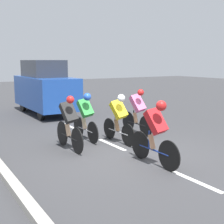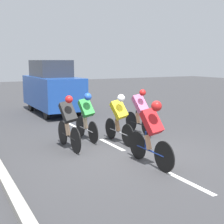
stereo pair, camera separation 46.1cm
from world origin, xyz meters
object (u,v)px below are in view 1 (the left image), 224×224
(cyclist_green, at_px, (85,115))
(cyclist_yellow, at_px, (119,117))
(cyclist_red, at_px, (155,131))
(support_car, at_px, (45,88))
(cyclist_pink, at_px, (137,110))
(cyclist_black, at_px, (69,122))

(cyclist_green, distance_m, cyclist_yellow, 1.02)
(cyclist_red, relative_size, cyclist_green, 1.08)
(cyclist_yellow, distance_m, support_car, 6.02)
(cyclist_pink, distance_m, support_car, 5.49)
(cyclist_red, distance_m, cyclist_yellow, 2.13)
(cyclist_green, relative_size, cyclist_yellow, 0.97)
(cyclist_yellow, xyz_separation_m, cyclist_pink, (-1.15, -0.66, 0.01))
(cyclist_yellow, bearing_deg, cyclist_green, -46.98)
(cyclist_pink, height_order, support_car, support_car)
(cyclist_red, xyz_separation_m, cyclist_green, (0.34, -2.84, -0.04))
(cyclist_black, relative_size, cyclist_red, 0.97)
(support_car, bearing_deg, cyclist_green, 83.17)
(support_car, bearing_deg, cyclist_red, 87.94)
(cyclist_black, height_order, support_car, support_car)
(cyclist_red, height_order, support_car, support_car)
(cyclist_red, height_order, cyclist_yellow, cyclist_red)
(cyclist_red, bearing_deg, cyclist_black, -62.10)
(cyclist_red, relative_size, support_car, 0.42)
(cyclist_black, height_order, cyclist_red, cyclist_red)
(cyclist_black, relative_size, cyclist_pink, 1.02)
(cyclist_yellow, bearing_deg, cyclist_red, 80.37)
(cyclist_red, xyz_separation_m, cyclist_pink, (-1.51, -2.76, -0.03))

